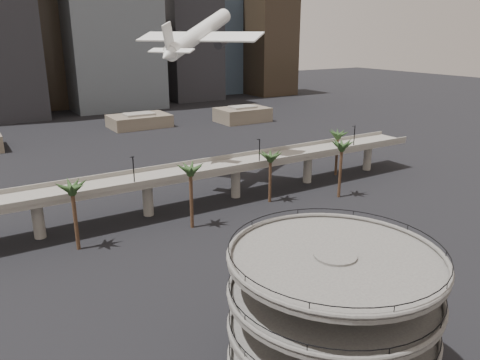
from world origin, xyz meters
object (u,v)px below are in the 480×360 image
car_a (256,276)px  car_c (426,251)px  overpass (194,175)px  car_b (372,243)px  airborne_jet (200,34)px  parking_ramp (332,310)px

car_a → car_c: bearing=-105.8°
overpass → car_b: 41.37m
airborne_jet → overpass: bearing=-159.8°
car_b → car_c: bearing=-135.8°
airborne_jet → car_c: size_ratio=6.20×
car_a → airborne_jet: bearing=-18.7°
overpass → car_b: bearing=-63.4°
overpass → airborne_jet: (9.37, 13.67, 30.03)m
airborne_jet → car_a: bearing=-143.6°
parking_ramp → airborne_jet: size_ratio=0.72×
airborne_jet → car_b: size_ratio=7.63×
parking_ramp → car_c: 40.83m
car_a → car_c: (30.64, -8.40, -0.05)m
overpass → airborne_jet: bearing=55.6°
car_a → car_b: (25.08, -1.00, -0.11)m
overpass → car_b: (18.28, -36.51, -6.68)m
airborne_jet → parking_ramp: bearing=-142.5°
car_b → car_c: 9.26m
airborne_jet → car_b: airborne_jet is taller
car_a → car_b: bearing=-92.8°
airborne_jet → car_b: 62.81m
parking_ramp → airborne_jet: airborne_jet is taller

